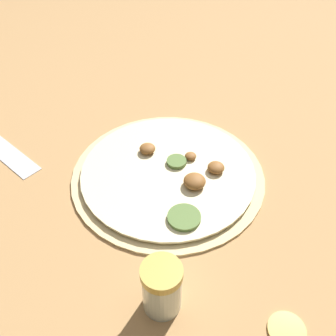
# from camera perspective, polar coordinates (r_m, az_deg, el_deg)

# --- Properties ---
(ground_plane) EXTENTS (3.00, 3.00, 0.00)m
(ground_plane) POSITION_cam_1_polar(r_m,az_deg,el_deg) (0.67, -0.00, -1.16)
(ground_plane) COLOR tan
(pizza) EXTENTS (0.32, 0.32, 0.03)m
(pizza) POSITION_cam_1_polar(r_m,az_deg,el_deg) (0.66, 0.14, -0.82)
(pizza) COLOR beige
(pizza) RESTS_ON ground_plane
(spice_jar) EXTENTS (0.05, 0.05, 0.08)m
(spice_jar) POSITION_cam_1_polar(r_m,az_deg,el_deg) (0.49, -0.90, -16.98)
(spice_jar) COLOR silver
(spice_jar) RESTS_ON ground_plane
(loose_cap) EXTENTS (0.05, 0.05, 0.01)m
(loose_cap) POSITION_cam_1_polar(r_m,az_deg,el_deg) (0.53, 16.89, -21.47)
(loose_cap) COLOR gold
(loose_cap) RESTS_ON ground_plane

